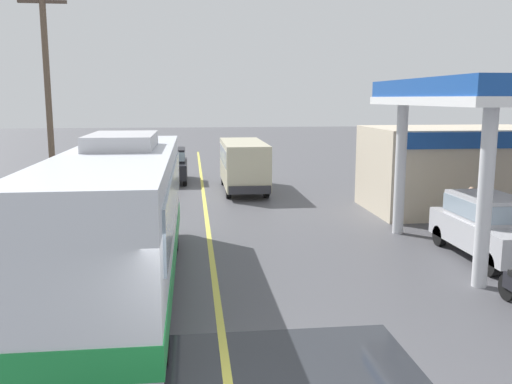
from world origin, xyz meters
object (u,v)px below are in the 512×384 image
at_px(coach_bus_main, 120,220).
at_px(car_at_pump, 488,224).
at_px(minibus_opposing_lane, 243,161).
at_px(car_trailing_behind_bus, 171,163).
at_px(pedestrian_near_pump, 470,208).

xyz_separation_m(coach_bus_main, car_at_pump, (10.12, 1.46, -0.71)).
bearing_deg(minibus_opposing_lane, car_trailing_behind_bus, 136.29).
bearing_deg(car_trailing_behind_bus, minibus_opposing_lane, -43.71).
bearing_deg(coach_bus_main, car_trailing_behind_bus, 88.11).
bearing_deg(coach_bus_main, pedestrian_near_pump, 19.95).
height_order(car_at_pump, car_trailing_behind_bus, same).
xyz_separation_m(car_at_pump, car_trailing_behind_bus, (-9.55, 15.91, 0.00)).
bearing_deg(pedestrian_near_pump, car_trailing_behind_bus, 127.64).
relative_size(minibus_opposing_lane, car_trailing_behind_bus, 1.46).
height_order(minibus_opposing_lane, car_trailing_behind_bus, minibus_opposing_lane).
bearing_deg(car_trailing_behind_bus, car_at_pump, -59.03).
height_order(car_at_pump, minibus_opposing_lane, minibus_opposing_lane).
relative_size(car_at_pump, car_trailing_behind_bus, 1.00).
xyz_separation_m(pedestrian_near_pump, car_trailing_behind_bus, (-10.34, 13.40, 0.08)).
xyz_separation_m(coach_bus_main, car_trailing_behind_bus, (0.57, 17.36, -0.71)).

